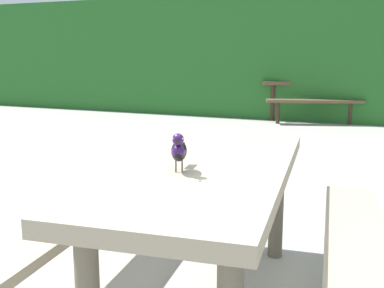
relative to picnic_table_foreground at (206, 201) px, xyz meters
name	(u,v)px	position (x,y,z in m)	size (l,w,h in m)	color
hedge_wall	(350,57)	(0.05, 7.81, 0.63)	(28.00, 2.15, 2.38)	#235B23
picnic_table_foreground	(206,201)	(0.00, 0.00, 0.00)	(1.85, 1.88, 0.74)	gray
bird_grackle	(179,150)	(-0.06, -0.19, 0.29)	(0.14, 0.28, 0.18)	black
picnic_table_mid_right	(309,90)	(-0.64, 7.22, 0.00)	(2.14, 2.12, 0.74)	brown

